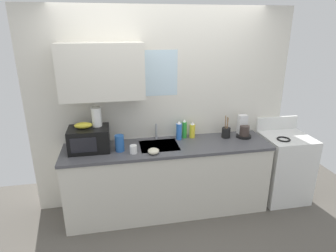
# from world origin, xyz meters

# --- Properties ---
(kitchen_wall_assembly) EXTENTS (3.27, 0.42, 2.50)m
(kitchen_wall_assembly) POSITION_xyz_m (-0.13, 0.31, 1.35)
(kitchen_wall_assembly) COLOR silver
(kitchen_wall_assembly) RESTS_ON ground
(counter_unit) EXTENTS (2.50, 0.63, 0.90)m
(counter_unit) POSITION_xyz_m (-0.00, 0.00, 0.46)
(counter_unit) COLOR silver
(counter_unit) RESTS_ON ground
(sink_faucet) EXTENTS (0.03, 0.03, 0.20)m
(sink_faucet) POSITION_xyz_m (-0.11, 0.24, 1.00)
(sink_faucet) COLOR #B2B5BA
(sink_faucet) RESTS_ON counter_unit
(stove_range) EXTENTS (0.60, 0.60, 1.08)m
(stove_range) POSITION_xyz_m (1.60, 0.00, 0.46)
(stove_range) COLOR white
(stove_range) RESTS_ON ground
(microwave) EXTENTS (0.46, 0.35, 0.27)m
(microwave) POSITION_xyz_m (-0.92, 0.05, 1.04)
(microwave) COLOR black
(microwave) RESTS_ON counter_unit
(banana_bunch) EXTENTS (0.20, 0.11, 0.07)m
(banana_bunch) POSITION_xyz_m (-0.97, 0.05, 1.20)
(banana_bunch) COLOR gold
(banana_bunch) RESTS_ON microwave
(paper_towel_roll) EXTENTS (0.11, 0.11, 0.22)m
(paper_towel_roll) POSITION_xyz_m (-0.82, 0.10, 1.28)
(paper_towel_roll) COLOR white
(paper_towel_roll) RESTS_ON microwave
(coffee_maker) EXTENTS (0.19, 0.21, 0.28)m
(coffee_maker) POSITION_xyz_m (1.02, 0.11, 1.00)
(coffee_maker) COLOR black
(coffee_maker) RESTS_ON counter_unit
(dish_soap_bottle_blue) EXTENTS (0.07, 0.07, 0.24)m
(dish_soap_bottle_blue) POSITION_xyz_m (0.17, 0.17, 1.01)
(dish_soap_bottle_blue) COLOR blue
(dish_soap_bottle_blue) RESTS_ON counter_unit
(dish_soap_bottle_green) EXTENTS (0.06, 0.06, 0.25)m
(dish_soap_bottle_green) POSITION_xyz_m (0.26, 0.21, 1.02)
(dish_soap_bottle_green) COLOR green
(dish_soap_bottle_green) RESTS_ON counter_unit
(dish_soap_bottle_yellow) EXTENTS (0.07, 0.07, 0.21)m
(dish_soap_bottle_yellow) POSITION_xyz_m (0.36, 0.20, 1.00)
(dish_soap_bottle_yellow) COLOR yellow
(dish_soap_bottle_yellow) RESTS_ON counter_unit
(cereal_canister) EXTENTS (0.10, 0.10, 0.19)m
(cereal_canister) POSITION_xyz_m (-0.58, -0.05, 1.00)
(cereal_canister) COLOR #2659A5
(cereal_canister) RESTS_ON counter_unit
(mug_white) EXTENTS (0.08, 0.08, 0.09)m
(mug_white) POSITION_xyz_m (-0.43, -0.14, 0.95)
(mug_white) COLOR white
(mug_white) RESTS_ON counter_unit
(utensil_crock) EXTENTS (0.11, 0.11, 0.30)m
(utensil_crock) POSITION_xyz_m (0.79, 0.12, 0.97)
(utensil_crock) COLOR black
(utensil_crock) RESTS_ON counter_unit
(small_bowl) EXTENTS (0.13, 0.13, 0.06)m
(small_bowl) POSITION_xyz_m (-0.21, -0.20, 0.93)
(small_bowl) COLOR beige
(small_bowl) RESTS_ON counter_unit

